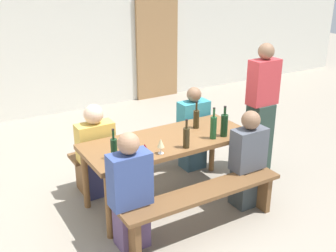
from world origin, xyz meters
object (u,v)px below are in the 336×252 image
wine_bottle_2 (114,148)px  standing_host (261,112)px  wine_bottle_4 (196,119)px  wine_bottle_1 (186,137)px  bench_near (203,200)px  wine_bottle_3 (213,127)px  seated_guest_near_0 (130,194)px  wine_glass_0 (145,148)px  wine_bottle_0 (224,125)px  tasting_table (168,146)px  seated_guest_near_1 (248,162)px  wooden_door (157,45)px  seated_guest_far_1 (193,131)px  bench_far (140,150)px  seated_guest_far_0 (96,153)px  wine_glass_1 (161,143)px

wine_bottle_2 → standing_host: 2.08m
wine_bottle_2 → wine_bottle_4: size_ratio=0.99×
wine_bottle_1 → standing_host: 1.37m
bench_near → wine_bottle_3: (0.43, 0.44, 0.53)m
wine_bottle_2 → seated_guest_near_0: bearing=-92.6°
wine_bottle_2 → wine_glass_0: bearing=-29.6°
wine_bottle_2 → wine_glass_0: (0.26, -0.15, -0.00)m
wine_bottle_0 → wine_bottle_4: 0.38m
tasting_table → bench_near: (0.00, -0.68, -0.31)m
wine_bottle_4 → seated_guest_near_1: (0.24, -0.64, -0.34)m
wooden_door → wine_bottle_0: wooden_door is taller
wine_bottle_4 → standing_host: size_ratio=0.19×
wine_bottle_1 → standing_host: bearing=13.8°
seated_guest_near_0 → seated_guest_far_1: (1.41, 1.06, -0.04)m
seated_guest_far_1 → seated_guest_near_1: bearing=-0.5°
wooden_door → seated_guest_far_1: (-1.15, -2.98, -0.54)m
wine_bottle_0 → bench_far: bearing=121.7°
wine_bottle_3 → seated_guest_near_0: bearing=-165.7°
wine_bottle_4 → seated_guest_far_0: size_ratio=0.29×
bench_near → wine_glass_1: wine_glass_1 is taller
wine_glass_1 → seated_guest_near_0: 0.61m
tasting_table → wine_bottle_4: 0.50m
wooden_door → wine_bottle_0: (-1.28, -3.75, -0.17)m
wooden_door → wine_bottle_4: wooden_door is taller
bench_far → seated_guest_near_0: bearing=-120.7°
wine_bottle_1 → wine_bottle_3: (0.38, 0.05, 0.02)m
wooden_door → standing_host: wooden_door is taller
wooden_door → bench_far: 3.45m
bench_near → standing_host: bearing=27.6°
bench_near → standing_host: size_ratio=1.06×
tasting_table → wine_glass_0: wine_glass_0 is taller
bench_far → seated_guest_near_1: (0.69, -1.21, 0.18)m
wine_glass_1 → seated_guest_far_0: size_ratio=0.15×
wine_bottle_2 → wine_glass_0: 0.30m
seated_guest_near_0 → standing_host: standing_host is taller
wine_bottle_1 → standing_host: size_ratio=0.19×
wine_bottle_1 → wine_bottle_4: size_ratio=0.97×
bench_near → wine_bottle_1: 0.65m
wine_bottle_0 → seated_guest_near_1: (0.12, -0.29, -0.36)m
wine_bottle_0 → standing_host: 0.85m
wine_bottle_2 → seated_guest_far_1: bearing=26.3°
wine_glass_1 → seated_guest_near_1: 1.03m
tasting_table → seated_guest_near_0: size_ratio=1.61×
wine_bottle_0 → wine_bottle_2: size_ratio=1.10×
seated_guest_near_0 → seated_guest_near_1: size_ratio=1.05×
tasting_table → standing_host: bearing=1.5°
bench_near → seated_guest_near_0: (-0.72, 0.15, 0.20)m
wine_glass_1 → seated_guest_near_0: (-0.47, -0.25, -0.31)m
wine_bottle_4 → wine_glass_0: 0.98m
bench_far → wine_bottle_4: wine_bottle_4 is taller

